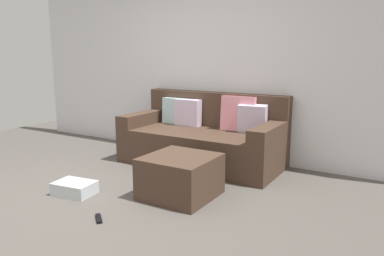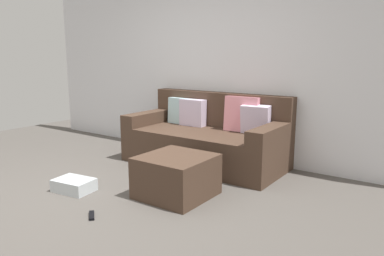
{
  "view_description": "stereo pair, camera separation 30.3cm",
  "coord_description": "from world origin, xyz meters",
  "px_view_note": "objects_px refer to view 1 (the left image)",
  "views": [
    {
      "loc": [
        2.67,
        -2.49,
        1.44
      ],
      "look_at": [
        0.49,
        1.13,
        0.61
      ],
      "focal_mm": 34.74,
      "sensor_mm": 36.0,
      "label": 1
    },
    {
      "loc": [
        2.92,
        -2.33,
        1.44
      ],
      "look_at": [
        0.49,
        1.13,
        0.61
      ],
      "focal_mm": 34.74,
      "sensor_mm": 36.0,
      "label": 2
    }
  ],
  "objects_px": {
    "remote_near_ottoman": "(99,218)",
    "ottoman": "(180,176)",
    "storage_bin": "(75,188)",
    "couch_sectional": "(204,139)"
  },
  "relations": [
    {
      "from": "remote_near_ottoman",
      "to": "ottoman",
      "type": "bearing_deg",
      "value": 109.04
    },
    {
      "from": "ottoman",
      "to": "remote_near_ottoman",
      "type": "bearing_deg",
      "value": -110.45
    },
    {
      "from": "storage_bin",
      "to": "remote_near_ottoman",
      "type": "distance_m",
      "value": 0.74
    },
    {
      "from": "storage_bin",
      "to": "remote_near_ottoman",
      "type": "height_order",
      "value": "storage_bin"
    },
    {
      "from": "storage_bin",
      "to": "remote_near_ottoman",
      "type": "relative_size",
      "value": 2.27
    },
    {
      "from": "couch_sectional",
      "to": "remote_near_ottoman",
      "type": "bearing_deg",
      "value": -88.07
    },
    {
      "from": "couch_sectional",
      "to": "storage_bin",
      "type": "relative_size",
      "value": 5.14
    },
    {
      "from": "couch_sectional",
      "to": "storage_bin",
      "type": "xyz_separation_m",
      "value": [
        -0.6,
        -1.71,
        -0.27
      ]
    },
    {
      "from": "ottoman",
      "to": "storage_bin",
      "type": "height_order",
      "value": "ottoman"
    },
    {
      "from": "couch_sectional",
      "to": "remote_near_ottoman",
      "type": "distance_m",
      "value": 2.06
    }
  ]
}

